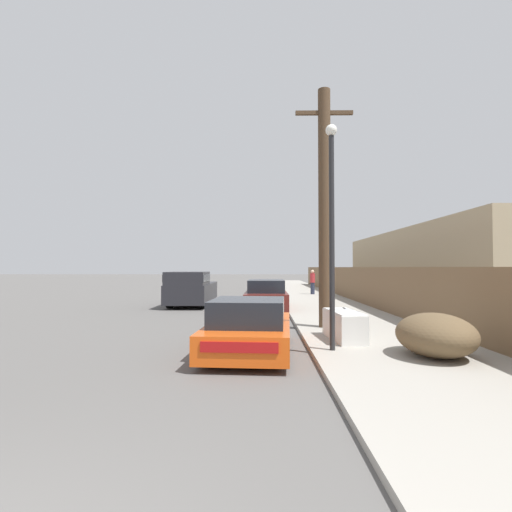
{
  "coord_description": "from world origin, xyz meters",
  "views": [
    {
      "loc": [
        2.11,
        -2.03,
        1.97
      ],
      "look_at": [
        1.89,
        11.72,
        2.36
      ],
      "focal_mm": 28.0,
      "sensor_mm": 36.0,
      "label": 1
    }
  ],
  "objects": [
    {
      "name": "pickup_truck",
      "position": [
        -1.55,
        18.49,
        0.89
      ],
      "size": [
        2.02,
        5.71,
        1.75
      ],
      "rotation": [
        0.0,
        0.0,
        3.15
      ],
      "color": "#232328",
      "rests_on": "ground"
    },
    {
      "name": "building_right_house",
      "position": [
        12.79,
        21.65,
        2.06
      ],
      "size": [
        6.0,
        20.6,
        4.12
      ],
      "primitive_type": "cube",
      "color": "tan",
      "rests_on": "ground"
    },
    {
      "name": "sidewalk_curb",
      "position": [
        5.3,
        23.5,
        0.06
      ],
      "size": [
        4.2,
        63.0,
        0.12
      ],
      "primitive_type": "cube",
      "color": "#9E998E",
      "rests_on": "ground"
    },
    {
      "name": "car_parked_mid",
      "position": [
        2.28,
        16.38,
        0.65
      ],
      "size": [
        1.92,
        4.4,
        1.4
      ],
      "rotation": [
        0.0,
        0.0,
        -0.01
      ],
      "color": "#5B1E19",
      "rests_on": "ground"
    },
    {
      "name": "brush_pile",
      "position": [
        5.71,
        6.36,
        0.57
      ],
      "size": [
        1.55,
        1.97,
        0.9
      ],
      "color": "brown",
      "rests_on": "sidewalk_curb"
    },
    {
      "name": "parked_sports_car_red",
      "position": [
        1.81,
        7.18,
        0.57
      ],
      "size": [
        2.1,
        4.2,
        1.26
      ],
      "rotation": [
        0.0,
        0.0,
        -0.06
      ],
      "color": "#E05114",
      "rests_on": "ground"
    },
    {
      "name": "utility_pole",
      "position": [
        4.06,
        10.42,
        3.92
      ],
      "size": [
        1.8,
        0.39,
        7.46
      ],
      "color": "#4C3826",
      "rests_on": "sidewalk_curb"
    },
    {
      "name": "pedestrian",
      "position": [
        5.57,
        25.57,
        0.98
      ],
      "size": [
        0.34,
        0.34,
        1.67
      ],
      "color": "#282D42",
      "rests_on": "sidewalk_curb"
    },
    {
      "name": "wooden_fence",
      "position": [
        7.25,
        21.88,
        1.05
      ],
      "size": [
        0.08,
        40.98,
        1.86
      ],
      "primitive_type": "cube",
      "color": "brown",
      "rests_on": "sidewalk_curb"
    },
    {
      "name": "street_lamp",
      "position": [
        3.68,
        6.97,
        3.05
      ],
      "size": [
        0.26,
        0.26,
        5.1
      ],
      "color": "#232326",
      "rests_on": "sidewalk_curb"
    },
    {
      "name": "discarded_fridge",
      "position": [
        4.2,
        8.28,
        0.49
      ],
      "size": [
        0.83,
        1.9,
        0.76
      ],
      "rotation": [
        0.0,
        0.0,
        0.09
      ],
      "color": "silver",
      "rests_on": "sidewalk_curb"
    }
  ]
}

